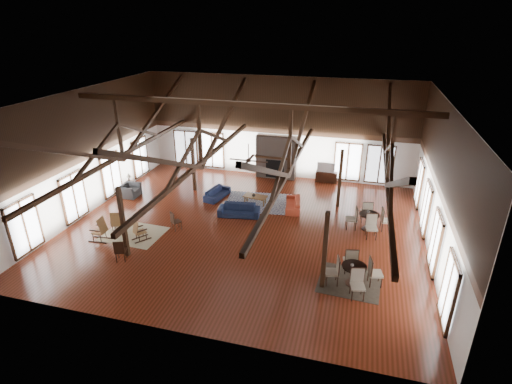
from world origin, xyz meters
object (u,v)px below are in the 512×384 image
(coffee_table, at_px, (255,197))
(tv_console, at_px, (326,177))
(sofa_navy_left, at_px, (217,193))
(cafe_table_near, at_px, (354,271))
(sofa_orange, at_px, (293,204))
(sofa_navy_front, at_px, (239,210))
(armchair, at_px, (130,190))
(cafe_table_far, at_px, (369,219))

(coffee_table, relative_size, tv_console, 1.03)
(sofa_navy_left, bearing_deg, cafe_table_near, -117.12)
(sofa_orange, bearing_deg, tv_console, 154.08)
(coffee_table, relative_size, cafe_table_near, 0.60)
(sofa_navy_front, xyz_separation_m, coffee_table, (0.42, 1.51, 0.11))
(tv_console, bearing_deg, armchair, -154.05)
(sofa_navy_left, bearing_deg, armchair, 114.04)
(sofa_orange, bearing_deg, cafe_table_near, 20.94)
(cafe_table_near, relative_size, cafe_table_far, 1.00)
(sofa_orange, relative_size, cafe_table_near, 0.86)
(cafe_table_near, height_order, cafe_table_far, cafe_table_far)
(sofa_navy_front, height_order, sofa_orange, sofa_navy_front)
(sofa_navy_left, relative_size, tv_console, 1.43)
(sofa_navy_left, xyz_separation_m, cafe_table_near, (7.48, -5.93, 0.28))
(cafe_table_far, bearing_deg, cafe_table_near, -96.28)
(armchair, height_order, cafe_table_near, cafe_table_near)
(sofa_navy_left, height_order, sofa_orange, sofa_orange)
(sofa_orange, bearing_deg, sofa_navy_front, -67.87)
(sofa_orange, distance_m, cafe_table_far, 3.96)
(sofa_orange, height_order, cafe_table_far, cafe_table_far)
(coffee_table, relative_size, cafe_table_far, 0.60)
(tv_console, bearing_deg, cafe_table_far, -65.24)
(sofa_navy_front, distance_m, armchair, 6.50)
(sofa_navy_front, height_order, armchair, armchair)
(armchair, bearing_deg, sofa_navy_front, -96.89)
(sofa_navy_front, relative_size, sofa_orange, 1.11)
(sofa_orange, relative_size, coffee_table, 1.43)
(sofa_navy_front, bearing_deg, coffee_table, 66.53)
(sofa_orange, xyz_separation_m, cafe_table_near, (3.26, -5.65, 0.28))
(cafe_table_near, xyz_separation_m, tv_console, (-2.00, 9.81, -0.23))
(sofa_navy_left, xyz_separation_m, armchair, (-4.67, -1.06, 0.07))
(sofa_orange, bearing_deg, armchair, -94.05)
(armchair, relative_size, cafe_table_far, 0.48)
(coffee_table, relative_size, armchair, 1.25)
(sofa_navy_front, bearing_deg, sofa_navy_left, 127.59)
(armchair, bearing_deg, sofa_orange, -85.78)
(cafe_table_near, bearing_deg, coffee_table, 132.84)
(tv_console, bearing_deg, sofa_orange, -106.85)
(sofa_navy_front, distance_m, sofa_navy_left, 2.50)
(cafe_table_far, bearing_deg, armchair, 177.92)
(cafe_table_near, distance_m, tv_console, 10.02)
(coffee_table, distance_m, cafe_table_far, 5.90)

